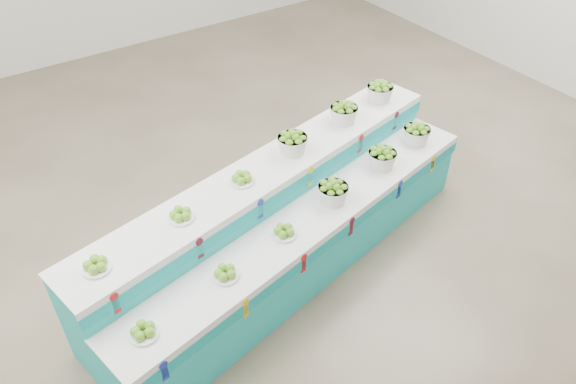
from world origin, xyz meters
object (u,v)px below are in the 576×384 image
object	(u,v)px
display_stand	(288,221)
plate_upper_mid	(181,214)
basket_upper_right	(380,91)
basket_lower_left	(333,192)

from	to	relation	value
display_stand	plate_upper_mid	xyz separation A→B (m)	(-1.02, 0.06, 0.56)
plate_upper_mid	basket_upper_right	world-z (taller)	basket_upper_right
basket_lower_left	basket_upper_right	world-z (taller)	basket_upper_right
display_stand	plate_upper_mid	size ratio (longest dim) A/B	18.79
basket_lower_left	plate_upper_mid	bearing A→B (deg)	169.97
display_stand	basket_upper_right	bearing A→B (deg)	8.80
display_stand	basket_upper_right	distance (m)	1.81
basket_lower_left	display_stand	bearing A→B (deg)	153.10
basket_upper_right	plate_upper_mid	bearing A→B (deg)	-168.40
basket_lower_left	basket_upper_right	xyz separation A→B (m)	(1.22, 0.78, 0.30)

